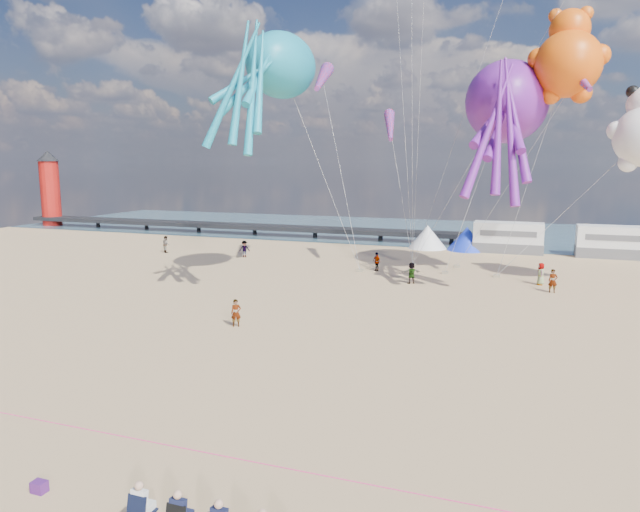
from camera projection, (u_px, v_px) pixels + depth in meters
The scene contains 28 objects.
ground at pixel (309, 398), 21.85m from camera, with size 120.00×120.00×0.00m, color tan.
water at pixel (462, 232), 72.91m from camera, with size 120.00×120.00×0.00m, color #355666.
pier at pixel (226, 225), 71.88m from camera, with size 60.00×3.00×0.50m, color black.
lighthouse at pixel (50, 194), 80.66m from camera, with size 2.60×2.60×9.00m, color #A5140F.
motorhome_0 at pixel (508, 237), 56.74m from camera, with size 6.60×2.50×3.00m, color silver.
motorhome_1 at pixel (614, 242), 53.56m from camera, with size 6.60×2.50×3.00m, color silver.
tent_white at pixel (428, 237), 59.46m from camera, with size 4.00×4.00×2.40m, color white.
tent_blue at pixel (467, 239), 58.12m from camera, with size 4.00×4.00×2.40m, color #1933CC.
cooler_purple at pixel (39, 487), 15.61m from camera, with size 0.40×0.30×0.32m, color #4B1A65.
rope_line at pixel (250, 461), 17.21m from camera, with size 0.03×0.03×34.00m, color #F2338C.
standing_person at pixel (236, 313), 31.25m from camera, with size 0.55×0.36×1.52m, color tan.
beachgoer_0 at pixel (541, 274), 41.78m from camera, with size 0.60×0.39×1.64m, color #7F6659.
beachgoer_1 at pixel (166, 244), 56.73m from camera, with size 0.80×0.52×1.65m, color #7F6659.
beachgoer_2 at pixel (245, 249), 53.99m from camera, with size 0.77×0.60×1.58m, color #7F6659.
beachgoer_3 at pixel (377, 262), 47.19m from camera, with size 1.01×0.58×1.56m, color #7F6659.
beachgoer_4 at pixel (411, 273), 42.28m from camera, with size 0.93×0.39×1.59m, color #7F6659.
beachgoer_5 at pixel (553, 281), 39.36m from camera, with size 1.52×0.48×1.64m, color #7F6659.
sandbag_a at pixel (360, 271), 46.85m from camera, with size 0.50×0.35×0.22m, color gray.
sandbag_b at pixel (445, 273), 45.96m from camera, with size 0.50×0.35×0.22m, color gray.
sandbag_c at pixel (497, 276), 44.68m from camera, with size 0.50×0.35×0.22m, color gray.
sandbag_d at pixel (457, 266), 48.75m from camera, with size 0.50×0.35×0.22m, color gray.
sandbag_e at pixel (413, 264), 49.67m from camera, with size 0.50×0.35×0.22m, color gray.
kite_octopus_teal at pixel (281, 65), 39.27m from camera, with size 4.08×9.52×10.88m, color teal, non-canonical shape.
kite_octopus_purple at pixel (507, 102), 42.40m from camera, with size 4.76×11.10×12.69m, color #721E94, non-canonical shape.
kite_teddy_orange at pixel (568, 64), 38.83m from camera, with size 5.43×5.11×7.67m, color #FE5C0C, non-canonical shape.
windsock_left at pixel (322, 78), 44.22m from camera, with size 1.10×6.96×6.96m, color red, non-canonical shape.
windsock_mid at pixel (578, 76), 38.49m from camera, with size 1.00×5.49×5.49m, color red, non-canonical shape.
windsock_right at pixel (390, 126), 46.29m from camera, with size 0.90×4.93×4.93m, color red, non-canonical shape.
Camera 1 is at (7.39, -19.30, 8.96)m, focal length 32.00 mm.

